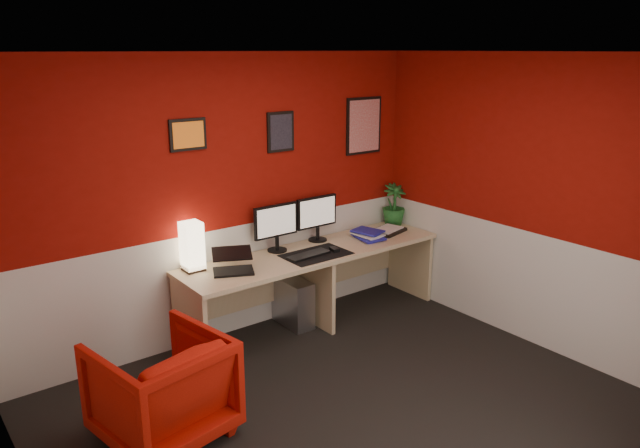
% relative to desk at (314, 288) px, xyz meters
% --- Properties ---
extents(ground, '(4.00, 3.50, 0.01)m').
position_rel_desk_xyz_m(ground, '(-0.68, -1.41, -0.36)').
color(ground, black).
rests_on(ground, ground).
extents(ceiling, '(4.00, 3.50, 0.01)m').
position_rel_desk_xyz_m(ceiling, '(-0.68, -1.41, 2.13)').
color(ceiling, white).
rests_on(ceiling, ground).
extents(wall_back, '(4.00, 0.01, 2.50)m').
position_rel_desk_xyz_m(wall_back, '(-0.68, 0.34, 0.89)').
color(wall_back, maroon).
rests_on(wall_back, ground).
extents(wall_front, '(4.00, 0.01, 2.50)m').
position_rel_desk_xyz_m(wall_front, '(-0.68, -3.16, 0.89)').
color(wall_front, maroon).
rests_on(wall_front, ground).
extents(wall_left, '(0.01, 3.50, 2.50)m').
position_rel_desk_xyz_m(wall_left, '(-2.68, -1.41, 0.89)').
color(wall_left, maroon).
rests_on(wall_left, ground).
extents(wall_right, '(0.01, 3.50, 2.50)m').
position_rel_desk_xyz_m(wall_right, '(1.32, -1.41, 0.89)').
color(wall_right, maroon).
rests_on(wall_right, ground).
extents(wainscot_back, '(4.00, 0.01, 1.00)m').
position_rel_desk_xyz_m(wainscot_back, '(-0.68, 0.34, 0.14)').
color(wainscot_back, silver).
rests_on(wainscot_back, ground).
extents(wainscot_right, '(0.01, 3.50, 1.00)m').
position_rel_desk_xyz_m(wainscot_right, '(1.31, -1.41, 0.14)').
color(wainscot_right, silver).
rests_on(wainscot_right, ground).
extents(desk, '(2.60, 0.65, 0.73)m').
position_rel_desk_xyz_m(desk, '(0.00, 0.00, 0.00)').
color(desk, tan).
rests_on(desk, ground).
extents(shoji_lamp, '(0.16, 0.16, 0.40)m').
position_rel_desk_xyz_m(shoji_lamp, '(-1.10, 0.22, 0.56)').
color(shoji_lamp, '#FFE5B2').
rests_on(shoji_lamp, desk).
extents(laptop, '(0.40, 0.35, 0.22)m').
position_rel_desk_xyz_m(laptop, '(-0.86, -0.03, 0.47)').
color(laptop, black).
rests_on(laptop, desk).
extents(monitor_left, '(0.45, 0.06, 0.58)m').
position_rel_desk_xyz_m(monitor_left, '(-0.27, 0.21, 0.66)').
color(monitor_left, black).
rests_on(monitor_left, desk).
extents(monitor_right, '(0.45, 0.06, 0.58)m').
position_rel_desk_xyz_m(monitor_right, '(0.22, 0.23, 0.66)').
color(monitor_right, black).
rests_on(monitor_right, desk).
extents(desk_mat, '(0.60, 0.38, 0.01)m').
position_rel_desk_xyz_m(desk_mat, '(-0.05, -0.09, 0.37)').
color(desk_mat, black).
rests_on(desk_mat, desk).
extents(keyboard, '(0.43, 0.17, 0.02)m').
position_rel_desk_xyz_m(keyboard, '(-0.13, -0.09, 0.38)').
color(keyboard, black).
rests_on(keyboard, desk_mat).
extents(mouse, '(0.08, 0.11, 0.03)m').
position_rel_desk_xyz_m(mouse, '(0.14, -0.13, 0.39)').
color(mouse, black).
rests_on(mouse, desk_mat).
extents(book_bottom, '(0.29, 0.35, 0.03)m').
position_rel_desk_xyz_m(book_bottom, '(0.53, -0.01, 0.38)').
color(book_bottom, '#22229B').
rests_on(book_bottom, desk).
extents(book_middle, '(0.23, 0.30, 0.02)m').
position_rel_desk_xyz_m(book_middle, '(0.54, -0.01, 0.40)').
color(book_middle, silver).
rests_on(book_middle, book_bottom).
extents(book_top, '(0.28, 0.33, 0.03)m').
position_rel_desk_xyz_m(book_top, '(0.56, -0.03, 0.43)').
color(book_top, '#22229B').
rests_on(book_top, book_middle).
extents(zen_tray, '(0.40, 0.33, 0.03)m').
position_rel_desk_xyz_m(zen_tray, '(0.95, 0.02, 0.38)').
color(zen_tray, black).
rests_on(zen_tray, desk).
extents(potted_plant, '(0.28, 0.28, 0.44)m').
position_rel_desk_xyz_m(potted_plant, '(1.18, 0.18, 0.58)').
color(potted_plant, '#19591E').
rests_on(potted_plant, desk).
extents(pc_tower, '(0.20, 0.45, 0.45)m').
position_rel_desk_xyz_m(pc_tower, '(-0.16, 0.12, -0.14)').
color(pc_tower, '#99999E').
rests_on(pc_tower, ground).
extents(armchair, '(0.89, 0.91, 0.72)m').
position_rel_desk_xyz_m(armchair, '(-1.84, -0.77, -0.01)').
color(armchair, '#BA1609').
rests_on(armchair, ground).
extents(art_left, '(0.32, 0.02, 0.26)m').
position_rel_desk_xyz_m(art_left, '(-1.03, 0.33, 1.49)').
color(art_left, orange).
rests_on(art_left, wall_back).
extents(art_center, '(0.28, 0.02, 0.36)m').
position_rel_desk_xyz_m(art_center, '(-0.13, 0.33, 1.44)').
color(art_center, black).
rests_on(art_center, wall_back).
extents(art_right, '(0.44, 0.02, 0.56)m').
position_rel_desk_xyz_m(art_right, '(0.87, 0.33, 1.42)').
color(art_right, red).
rests_on(art_right, wall_back).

